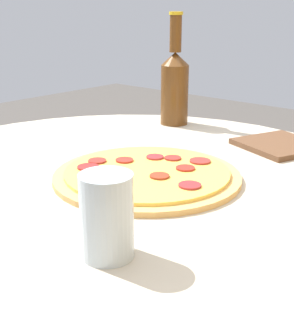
{
  "coord_description": "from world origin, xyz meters",
  "views": [
    {
      "loc": [
        0.58,
        0.56,
        1.02
      ],
      "look_at": [
        -0.02,
        0.04,
        0.74
      ],
      "focal_mm": 50.0,
      "sensor_mm": 36.0,
      "label": 1
    }
  ],
  "objects_px": {
    "beer_bottle": "(175,84)",
    "pizza_paddle": "(289,143)",
    "drinking_glass": "(107,216)",
    "pizza": "(147,174)"
  },
  "relations": [
    {
      "from": "pizza",
      "to": "pizza_paddle",
      "type": "bearing_deg",
      "value": 164.27
    },
    {
      "from": "beer_bottle",
      "to": "pizza_paddle",
      "type": "bearing_deg",
      "value": 90.96
    },
    {
      "from": "pizza",
      "to": "beer_bottle",
      "type": "distance_m",
      "value": 0.43
    },
    {
      "from": "drinking_glass",
      "to": "beer_bottle",
      "type": "bearing_deg",
      "value": -148.74
    },
    {
      "from": "drinking_glass",
      "to": "pizza_paddle",
      "type": "bearing_deg",
      "value": -176.04
    },
    {
      "from": "drinking_glass",
      "to": "pizza",
      "type": "bearing_deg",
      "value": -148.86
    },
    {
      "from": "pizza_paddle",
      "to": "drinking_glass",
      "type": "relative_size",
      "value": 2.88
    },
    {
      "from": "pizza",
      "to": "pizza_paddle",
      "type": "height_order",
      "value": "pizza"
    },
    {
      "from": "pizza",
      "to": "drinking_glass",
      "type": "xyz_separation_m",
      "value": [
        0.24,
        0.14,
        0.05
      ]
    },
    {
      "from": "pizza",
      "to": "pizza_paddle",
      "type": "relative_size",
      "value": 1.09
    }
  ]
}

